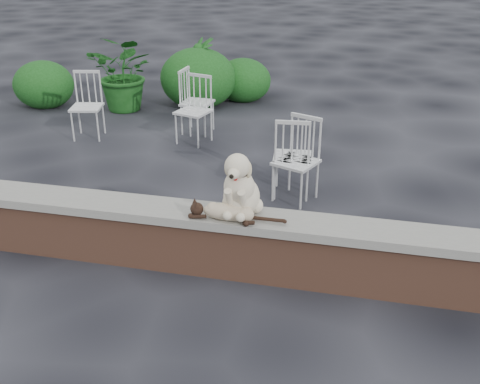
% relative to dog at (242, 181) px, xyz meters
% --- Properties ---
extents(ground, '(60.00, 60.00, 0.00)m').
position_rel_dog_xyz_m(ground, '(-0.36, -0.04, -0.88)').
color(ground, black).
rests_on(ground, ground).
extents(brick_wall, '(6.00, 0.30, 0.50)m').
position_rel_dog_xyz_m(brick_wall, '(-0.36, -0.04, -0.63)').
color(brick_wall, brown).
rests_on(brick_wall, ground).
extents(capstone, '(6.20, 0.40, 0.08)m').
position_rel_dog_xyz_m(capstone, '(-0.36, -0.04, -0.34)').
color(capstone, slate).
rests_on(capstone, brick_wall).
extents(dog, '(0.42, 0.54, 0.60)m').
position_rel_dog_xyz_m(dog, '(0.00, 0.00, 0.00)').
color(dog, beige).
rests_on(dog, capstone).
extents(cat, '(0.98, 0.29, 0.16)m').
position_rel_dog_xyz_m(cat, '(-0.08, -0.15, -0.22)').
color(cat, tan).
rests_on(cat, capstone).
extents(chair_a, '(0.66, 0.66, 0.94)m').
position_rel_dog_xyz_m(chair_a, '(-2.95, 2.96, -0.41)').
color(chair_a, silver).
rests_on(chair_a, ground).
extents(chair_e, '(0.60, 0.60, 0.94)m').
position_rel_dog_xyz_m(chair_e, '(-1.47, 3.54, -0.41)').
color(chair_e, silver).
rests_on(chair_e, ground).
extents(chair_b, '(0.69, 0.69, 0.94)m').
position_rel_dog_xyz_m(chair_b, '(-1.40, 3.10, -0.41)').
color(chair_b, silver).
rests_on(chair_b, ground).
extents(chair_d, '(0.73, 0.73, 0.94)m').
position_rel_dog_xyz_m(chair_d, '(0.26, 1.56, -0.41)').
color(chair_d, silver).
rests_on(chair_d, ground).
extents(chair_c, '(0.61, 0.61, 0.94)m').
position_rel_dog_xyz_m(chair_c, '(0.20, 1.71, -0.41)').
color(chair_c, silver).
rests_on(chair_c, ground).
extents(potted_plant_a, '(1.24, 1.11, 1.25)m').
position_rel_dog_xyz_m(potted_plant_a, '(-2.94, 4.36, -0.25)').
color(potted_plant_a, '#134313').
rests_on(potted_plant_a, ground).
extents(potted_plant_b, '(0.87, 0.87, 1.10)m').
position_rel_dog_xyz_m(potted_plant_b, '(-1.89, 5.06, -0.33)').
color(potted_plant_b, '#134313').
rests_on(potted_plant_b, ground).
extents(shrubbery, '(4.21, 2.03, 1.02)m').
position_rel_dog_xyz_m(shrubbery, '(-2.38, 4.85, -0.47)').
color(shrubbery, '#134313').
rests_on(shrubbery, ground).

